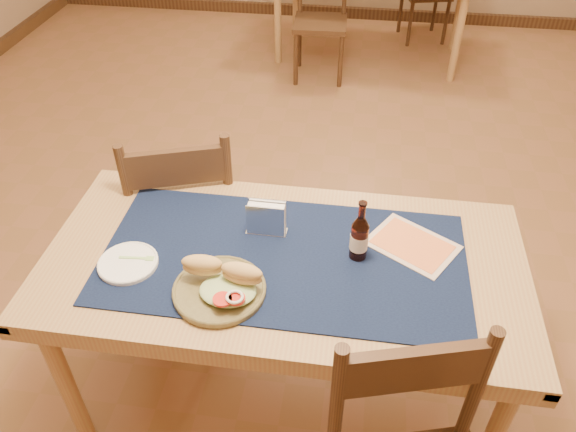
# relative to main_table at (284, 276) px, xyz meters

# --- Properties ---
(main_table) EXTENTS (1.60, 0.80, 0.75)m
(main_table) POSITION_rel_main_table_xyz_m (0.00, 0.00, 0.00)
(main_table) COLOR #AA8650
(main_table) RESTS_ON ground
(placemat) EXTENTS (1.20, 0.60, 0.01)m
(placemat) POSITION_rel_main_table_xyz_m (0.00, 0.00, 0.09)
(placemat) COLOR #101C3B
(placemat) RESTS_ON main_table
(baseboard) EXTENTS (6.00, 7.00, 0.10)m
(baseboard) POSITION_rel_main_table_xyz_m (0.00, 0.80, -0.62)
(baseboard) COLOR #432C18
(baseboard) RESTS_ON ground
(chair_main_far) EXTENTS (0.56, 0.56, 0.96)m
(chair_main_far) POSITION_rel_main_table_xyz_m (-0.51, 0.47, -0.17)
(chair_main_far) COLOR #432C18
(chair_main_far) RESTS_ON ground
(chair_back_near) EXTENTS (0.42, 0.42, 0.87)m
(chair_back_near) POSITION_rel_main_table_xyz_m (-0.16, 2.97, -0.21)
(chair_back_near) COLOR #432C18
(chair_back_near) RESTS_ON ground
(sandwich_plate) EXTENTS (0.29, 0.29, 0.11)m
(sandwich_plate) POSITION_rel_main_table_xyz_m (-0.16, -0.18, 0.12)
(sandwich_plate) COLOR brown
(sandwich_plate) RESTS_ON placemat
(side_plate) EXTENTS (0.19, 0.19, 0.02)m
(side_plate) POSITION_rel_main_table_xyz_m (-0.50, -0.11, 0.10)
(side_plate) COLOR white
(side_plate) RESTS_ON placemat
(fork) EXTENTS (0.12, 0.02, 0.00)m
(fork) POSITION_rel_main_table_xyz_m (-0.46, -0.09, 0.10)
(fork) COLOR #A3DA77
(fork) RESTS_ON side_plate
(beer_bottle) EXTENTS (0.06, 0.06, 0.23)m
(beer_bottle) POSITION_rel_main_table_xyz_m (0.24, 0.04, 0.17)
(beer_bottle) COLOR #4B1A0D
(beer_bottle) RESTS_ON placemat
(napkin_holder) EXTENTS (0.14, 0.05, 0.12)m
(napkin_holder) POSITION_rel_main_table_xyz_m (-0.08, 0.12, 0.15)
(napkin_holder) COLOR silver
(napkin_holder) RESTS_ON placemat
(menu_card) EXTENTS (0.35, 0.32, 0.01)m
(menu_card) POSITION_rel_main_table_xyz_m (0.42, 0.12, 0.09)
(menu_card) COLOR #CCB19A
(menu_card) RESTS_ON placemat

